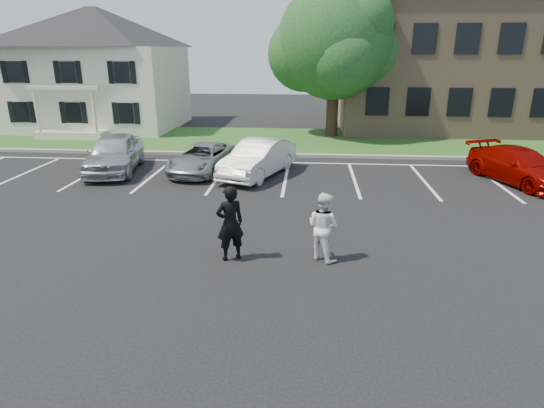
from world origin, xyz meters
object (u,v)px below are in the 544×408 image
at_px(office_building, 512,64).
at_px(car_red_compact, 519,166).
at_px(house, 98,69).
at_px(tree, 336,44).
at_px(man_black_suit, 230,223).
at_px(car_white_sedan, 258,158).
at_px(car_silver_minivan, 202,158).
at_px(man_white_shirt, 323,227).
at_px(car_silver_west, 114,153).

distance_m(office_building, car_red_compact, 15.06).
relative_size(house, car_red_compact, 2.21).
distance_m(house, office_building, 27.08).
distance_m(tree, car_red_compact, 12.73).
relative_size(tree, man_black_suit, 4.56).
relative_size(office_building, tree, 2.55).
height_order(office_building, tree, tree).
height_order(car_white_sedan, car_red_compact, car_white_sedan).
height_order(car_silver_minivan, car_white_sedan, car_white_sedan).
bearing_deg(man_white_shirt, tree, -55.80).
distance_m(man_black_suit, car_silver_minivan, 8.87).
xyz_separation_m(tree, car_white_sedan, (-3.53, -9.45, -4.61)).
xyz_separation_m(man_black_suit, car_white_sedan, (-0.19, 8.04, -0.22)).
bearing_deg(house, tree, -8.20).
bearing_deg(office_building, tree, -160.04).
height_order(house, car_white_sedan, house).
bearing_deg(man_white_shirt, house, -16.11).
xyz_separation_m(tree, man_white_shirt, (-1.03, -17.30, -4.47)).
distance_m(man_white_shirt, car_silver_minivan, 9.64).
bearing_deg(car_silver_west, man_black_suit, -61.65).
xyz_separation_m(house, man_white_shirt, (14.32, -19.51, -2.95)).
bearing_deg(house, man_black_suit, -58.62).
bearing_deg(car_red_compact, car_white_sedan, 158.53).
height_order(tree, man_black_suit, tree).
xyz_separation_m(man_black_suit, car_silver_west, (-6.45, 8.24, -0.16)).
bearing_deg(car_red_compact, car_silver_minivan, 156.85).
relative_size(car_silver_west, car_red_compact, 1.02).
height_order(office_building, man_black_suit, office_building).
bearing_deg(man_white_shirt, car_white_sedan, -34.74).
distance_m(office_building, tree, 12.45).
bearing_deg(man_white_shirt, car_red_compact, -98.33).
height_order(office_building, car_white_sedan, office_building).
xyz_separation_m(tree, car_silver_minivan, (-5.99, -9.03, -4.75)).
distance_m(house, car_red_compact, 25.40).
bearing_deg(car_white_sedan, tree, 90.39).
bearing_deg(car_silver_minivan, tree, 66.11).
xyz_separation_m(man_black_suit, car_silver_minivan, (-2.65, 8.46, -0.36)).
distance_m(house, car_silver_minivan, 14.98).
xyz_separation_m(office_building, man_black_suit, (-14.98, -21.72, -3.19)).
height_order(office_building, car_silver_west, office_building).
distance_m(man_white_shirt, car_silver_west, 11.89).
relative_size(office_building, man_black_suit, 11.60).
bearing_deg(car_red_compact, house, 131.46).
bearing_deg(car_silver_west, car_white_sedan, -11.57).
bearing_deg(office_building, car_silver_west, -147.83).
bearing_deg(man_black_suit, car_silver_west, -79.86).
distance_m(office_building, car_white_sedan, 20.72).
xyz_separation_m(house, car_red_compact, (22.25, -11.84, -3.15)).
relative_size(house, office_building, 0.46).
xyz_separation_m(man_white_shirt, car_silver_minivan, (-4.95, 8.26, -0.27)).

